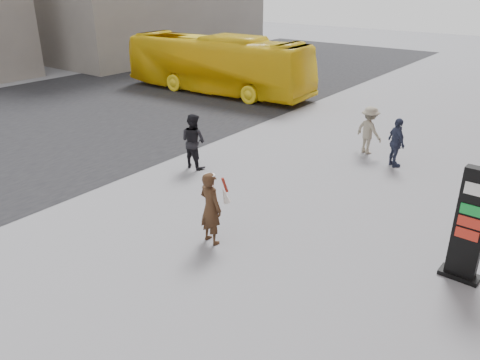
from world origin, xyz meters
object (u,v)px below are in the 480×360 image
Objects in this scene: woman at (211,207)px; pedestrian_a at (193,141)px; pedestrian_c at (396,143)px; bus at (217,64)px; pedestrian_b at (369,130)px; info_pylon at (470,226)px.

pedestrian_a is (-3.62, 3.31, -0.01)m from woman.
bus is at bearing 20.52° from pedestrian_c.
pedestrian_b is (10.55, -4.13, -0.67)m from bus.
info_pylon is at bearing 165.55° from pedestrian_c.
info_pylon is at bearing 149.96° from pedestrian_b.
bus reaches higher than pedestrian_a.
info_pylon is 7.65m from pedestrian_b.
woman is 0.16× the size of bus.
bus is 6.61× the size of pedestrian_c.
info_pylon reaches higher than pedestrian_a.
pedestrian_b is at bearing 129.92° from info_pylon.
bus is 5.99× the size of pedestrian_a.
woman is 7.64m from pedestrian_c.
pedestrian_a is at bearing -33.14° from woman.
bus is at bearing -41.11° from woman.
pedestrian_c is (11.79, -4.79, -0.70)m from bus.
woman is 0.98× the size of pedestrian_a.
pedestrian_b is (-4.71, 6.02, -0.39)m from info_pylon.
info_pylon is 5.56m from woman.
bus is (-10.12, 12.24, 0.61)m from woman.
pedestrian_b is at bearing -83.73° from woman.
bus is at bearing 0.58° from pedestrian_b.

